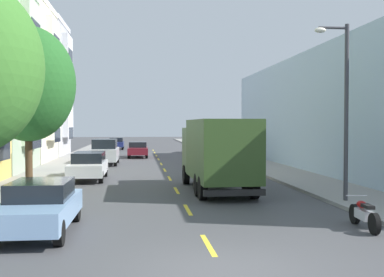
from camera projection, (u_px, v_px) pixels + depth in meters
name	position (u px, v px, depth m)	size (l,w,h in m)	color
ground_plane	(159.00, 161.00, 39.79)	(160.00, 160.00, 0.00)	#424244
sidewalk_left	(69.00, 163.00, 37.01)	(3.20, 120.00, 0.14)	gray
sidewalk_right	(248.00, 161.00, 38.60)	(3.20, 120.00, 0.14)	gray
lane_centerline_dashes	(163.00, 167.00, 34.33)	(0.14, 47.20, 0.01)	yellow
apartment_block_opposite	(375.00, 112.00, 31.28)	(10.00, 36.00, 7.66)	#9EB7CC
street_tree_second	(28.00, 84.00, 20.38)	(3.99, 3.99, 7.09)	#47331E
street_lamp	(343.00, 98.00, 18.06)	(1.35, 0.28, 6.67)	#38383D
delivery_box_truck	(218.00, 151.00, 21.49)	(2.58, 7.43, 3.24)	#2D471E
parked_suv_forest	(214.00, 150.00, 37.89)	(2.09, 4.85, 1.93)	#194C28
parked_wagon_black	(196.00, 145.00, 51.25)	(1.89, 4.73, 1.50)	black
parked_sedan_navy	(116.00, 143.00, 58.96)	(1.83, 4.51, 1.43)	navy
parked_wagon_white	(89.00, 165.00, 26.20)	(1.82, 4.70, 1.50)	silver
parked_suv_silver	(105.00, 152.00, 36.24)	(1.98, 4.81, 1.93)	#B2B5BA
parked_sedan_sky	(40.00, 206.00, 13.34)	(1.83, 4.51, 1.43)	#7A9EC6
moving_burgundy_sedan	(138.00, 149.00, 44.20)	(1.80, 4.50, 1.43)	maroon
parked_motorcycle	(364.00, 215.00, 13.83)	(0.62, 2.05, 0.90)	black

